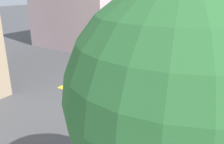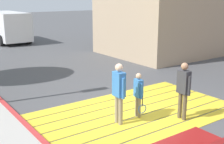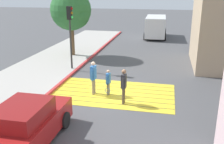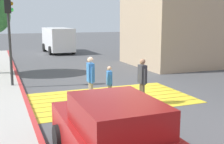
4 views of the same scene
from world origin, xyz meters
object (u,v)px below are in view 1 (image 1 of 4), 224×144
Objects in this scene: pedestrian_adult_lead at (145,73)px; pedestrian_adult_trailing at (124,64)px; traffic_light_corner at (171,62)px; street_tree at (168,97)px; pedestrian_child_with_racket at (131,75)px; car_parked_near_curb at (192,59)px.

pedestrian_adult_lead is 1.92m from pedestrian_adult_trailing.
street_tree is at bearing 108.57° from traffic_light_corner.
street_tree is 3.09× the size of pedestrian_adult_trailing.
pedestrian_child_with_racket is at bearing -58.00° from street_tree.
traffic_light_corner is at bearing 100.22° from car_parked_near_curb.
traffic_light_corner is 0.80× the size of street_tree.
car_parked_near_curb is 9.20m from traffic_light_corner.
pedestrian_adult_trailing is at bearing -56.03° from street_tree.
pedestrian_adult_lead reaches higher than pedestrian_adult_trailing.
car_parked_near_curb is 2.50× the size of pedestrian_adult_trailing.
street_tree reaches higher than pedestrian_adult_lead.
street_tree is at bearing 123.97° from pedestrian_adult_trailing.
pedestrian_adult_lead is at bearing 154.46° from pedestrian_adult_trailing.
pedestrian_child_with_racket is (-0.96, 0.88, -0.23)m from pedestrian_adult_trailing.
car_parked_near_curb is 4.98m from pedestrian_adult_trailing.
car_parked_near_curb is 13.04m from street_tree.
pedestrian_adult_lead is 0.82m from pedestrian_child_with_racket.
pedestrian_child_with_racket is (4.61, -7.38, -2.85)m from street_tree.
pedestrian_adult_trailing is (4.34, -4.62, -2.03)m from traffic_light_corner.
pedestrian_child_with_racket is at bearing 137.26° from pedestrian_adult_trailing.
pedestrian_adult_trailing is 1.26× the size of pedestrian_child_with_racket.
pedestrian_adult_lead is at bearing -55.46° from traffic_light_corner.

